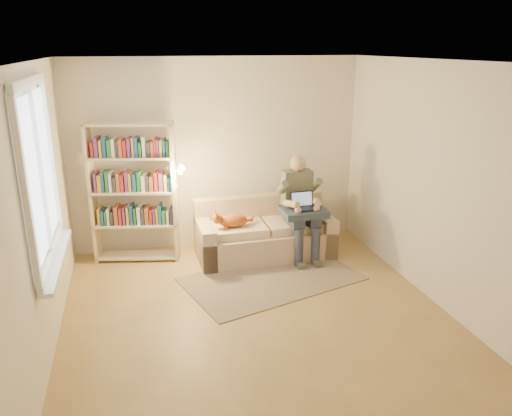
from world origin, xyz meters
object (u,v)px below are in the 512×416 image
object	(u,v)px
laptop	(302,204)
bookshelf	(134,186)
person	(300,202)
cat	(234,220)
sofa	(264,235)

from	to	relation	value
laptop	bookshelf	world-z (taller)	bookshelf
person	cat	xyz separation A→B (m)	(-0.89, 0.02, -0.18)
sofa	laptop	world-z (taller)	laptop
laptop	bookshelf	distance (m)	2.18
sofa	bookshelf	distance (m)	1.84
sofa	cat	xyz separation A→B (m)	(-0.44, -0.12, 0.30)
person	bookshelf	world-z (taller)	bookshelf
cat	laptop	distance (m)	0.90
sofa	bookshelf	xyz separation A→B (m)	(-1.66, 0.27, 0.74)
sofa	person	bearing A→B (deg)	-17.68
sofa	bookshelf	size ratio (longest dim) A/B	0.99
bookshelf	cat	bearing A→B (deg)	-5.58
sofa	bookshelf	world-z (taller)	bookshelf
cat	person	bearing A→B (deg)	-1.82
sofa	cat	world-z (taller)	sofa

